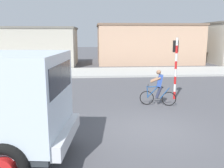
% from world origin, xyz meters
% --- Properties ---
extents(ground_plane, '(120.00, 120.00, 0.00)m').
position_xyz_m(ground_plane, '(0.00, 0.00, 0.00)').
color(ground_plane, '#4C4C51').
extents(sidewalk_far, '(80.00, 5.00, 0.16)m').
position_xyz_m(sidewalk_far, '(0.00, 13.50, 0.08)').
color(sidewalk_far, '#ADADA8').
rests_on(sidewalk_far, ground).
extents(cyclist, '(1.69, 0.59, 1.72)m').
position_xyz_m(cyclist, '(1.07, 3.13, 0.86)').
color(cyclist, black).
rests_on(cyclist, ground).
extents(traffic_light_pole, '(0.24, 0.43, 3.20)m').
position_xyz_m(traffic_light_pole, '(2.25, 4.32, 2.07)').
color(traffic_light_pole, red).
rests_on(traffic_light_pole, ground).
extents(building_corner_left, '(11.18, 6.59, 4.12)m').
position_xyz_m(building_corner_left, '(-9.41, 19.40, 2.06)').
color(building_corner_left, '#B2AD9E').
rests_on(building_corner_left, ground).
extents(building_mid_block, '(11.84, 8.15, 4.51)m').
position_xyz_m(building_mid_block, '(4.39, 21.88, 2.26)').
color(building_mid_block, tan).
rests_on(building_mid_block, ground).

